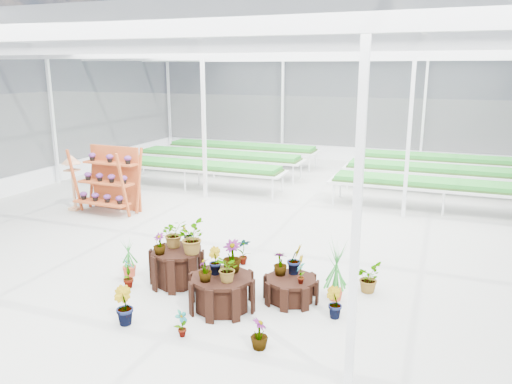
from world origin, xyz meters
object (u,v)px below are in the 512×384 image
(plinth_tall, at_px, (177,267))
(plinth_low, at_px, (291,289))
(plinth_mid, at_px, (222,292))
(shelf_rack, at_px, (107,181))
(bird_table, at_px, (73,183))

(plinth_tall, bearing_deg, plinth_low, 2.60)
(plinth_mid, distance_m, plinth_low, 1.22)
(plinth_tall, bearing_deg, shelf_rack, 139.93)
(plinth_tall, relative_size, bird_table, 0.61)
(plinth_tall, height_order, shelf_rack, shelf_rack)
(plinth_tall, relative_size, plinth_low, 1.05)
(bird_table, bearing_deg, shelf_rack, -1.33)
(plinth_mid, xyz_separation_m, plinth_low, (1.00, 0.70, -0.08))
(bird_table, bearing_deg, plinth_mid, -40.22)
(shelf_rack, relative_size, bird_table, 1.15)
(plinth_tall, distance_m, bird_table, 6.27)
(plinth_low, height_order, shelf_rack, shelf_rack)
(plinth_mid, height_order, bird_table, bird_table)
(bird_table, bearing_deg, plinth_low, -32.30)
(plinth_low, xyz_separation_m, bird_table, (-7.45, 3.29, 0.59))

